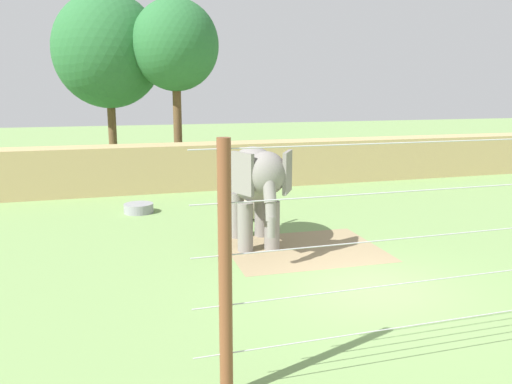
# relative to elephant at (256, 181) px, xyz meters

# --- Properties ---
(ground_plane) EXTENTS (120.00, 120.00, 0.00)m
(ground_plane) POSITION_rel_elephant_xyz_m (1.61, -3.84, -1.98)
(ground_plane) COLOR #759956
(dirt_patch) EXTENTS (4.50, 3.69, 0.01)m
(dirt_patch) POSITION_rel_elephant_xyz_m (1.24, -0.72, -1.97)
(dirt_patch) COLOR #937F5B
(dirt_patch) RESTS_ON ground
(embankment_wall) EXTENTS (36.00, 1.80, 2.10)m
(embankment_wall) POSITION_rel_elephant_xyz_m (1.61, 9.66, -0.92)
(embankment_wall) COLOR tan
(embankment_wall) RESTS_ON ground
(elephant) EXTENTS (1.79, 4.02, 2.98)m
(elephant) POSITION_rel_elephant_xyz_m (0.00, 0.00, 0.00)
(elephant) COLOR gray
(elephant) RESTS_ON ground
(enrichment_ball) EXTENTS (1.08, 1.08, 1.08)m
(enrichment_ball) POSITION_rel_elephant_xyz_m (0.68, 3.08, -1.44)
(enrichment_ball) COLOR tan
(enrichment_ball) RESTS_ON ground
(cable_fence) EXTENTS (9.55, 0.20, 3.91)m
(cable_fence) POSITION_rel_elephant_xyz_m (1.61, -7.21, -0.00)
(cable_fence) COLOR brown
(cable_fence) RESTS_ON ground
(water_tub) EXTENTS (1.10, 1.10, 0.35)m
(water_tub) POSITION_rel_elephant_xyz_m (-3.00, 5.35, -1.79)
(water_tub) COLOR gray
(water_tub) RESTS_ON ground
(tree_far_left) EXTENTS (5.76, 5.76, 9.63)m
(tree_far_left) POSITION_rel_elephant_xyz_m (-3.54, 15.20, 4.62)
(tree_far_left) COLOR brown
(tree_far_left) RESTS_ON ground
(tree_left_of_centre) EXTENTS (4.42, 4.42, 9.13)m
(tree_left_of_centre) POSITION_rel_elephant_xyz_m (-0.29, 13.10, 4.79)
(tree_left_of_centre) COLOR brown
(tree_left_of_centre) RESTS_ON ground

